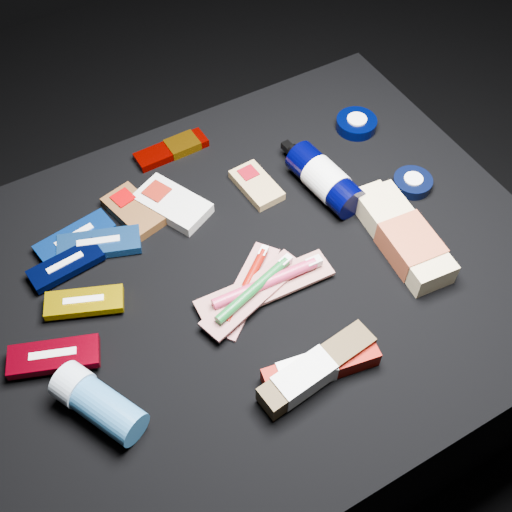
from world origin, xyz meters
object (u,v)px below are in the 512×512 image
lotion_bottle (325,179)px  toothpaste_carton_red (316,369)px  deodorant_stick (98,403)px  bodywash_bottle (404,238)px

lotion_bottle → toothpaste_carton_red: bearing=-131.2°
toothpaste_carton_red → lotion_bottle: bearing=65.1°
deodorant_stick → toothpaste_carton_red: deodorant_stick is taller
bodywash_bottle → deodorant_stick: 0.55m
bodywash_bottle → toothpaste_carton_red: size_ratio=1.26×
lotion_bottle → bodywash_bottle: (0.05, -0.17, -0.01)m
lotion_bottle → toothpaste_carton_red: lotion_bottle is taller
lotion_bottle → bodywash_bottle: size_ratio=0.88×
lotion_bottle → bodywash_bottle: lotion_bottle is taller
toothpaste_carton_red → deodorant_stick: bearing=171.1°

